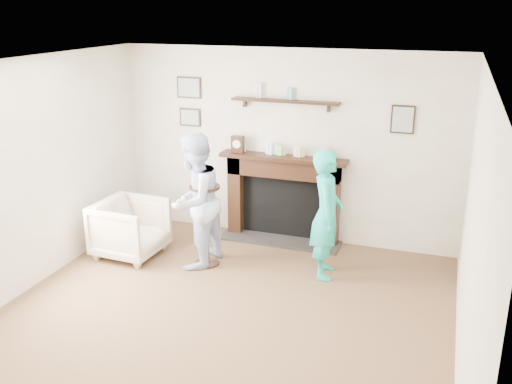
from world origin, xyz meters
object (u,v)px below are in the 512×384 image
Objects in this scene: man at (197,264)px; pedestal_table at (205,210)px; armchair at (132,255)px; woman at (324,274)px.

pedestal_table is (0.11, 0.04, 0.71)m from man.
pedestal_table reaches higher than man.
armchair is 0.68× the size of pedestal_table.
woman is 1.59m from pedestal_table.
man is at bearing -85.60° from armchair.
armchair is 2.43m from woman.
man is at bearing -159.51° from pedestal_table.
armchair is 0.89m from man.
woman is at bearing 106.53° from man.
woman is 1.31× the size of pedestal_table.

